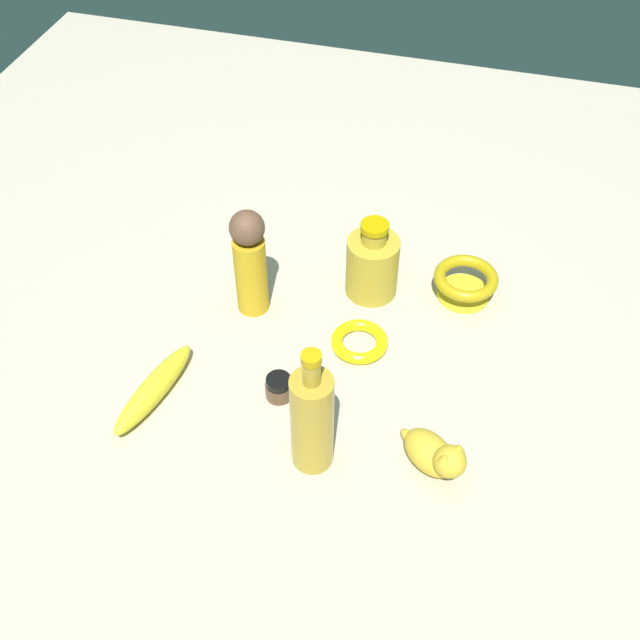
# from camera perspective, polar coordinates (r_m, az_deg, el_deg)

# --- Properties ---
(ground) EXTENTS (2.00, 2.00, 0.00)m
(ground) POSITION_cam_1_polar(r_m,az_deg,el_deg) (1.33, 0.00, -1.62)
(ground) COLOR #BCB29E
(nail_polish_jar) EXTENTS (0.04, 0.04, 0.04)m
(nail_polish_jar) POSITION_cam_1_polar(r_m,az_deg,el_deg) (1.24, -3.00, -4.89)
(nail_polish_jar) COLOR brown
(nail_polish_jar) RESTS_ON ground
(bangle) EXTENTS (0.10, 0.10, 0.02)m
(bangle) POSITION_cam_1_polar(r_m,az_deg,el_deg) (1.32, 2.88, -1.57)
(bangle) COLOR yellow
(bangle) RESTS_ON ground
(person_figure_adult) EXTENTS (0.08, 0.08, 0.21)m
(person_figure_adult) POSITION_cam_1_polar(r_m,az_deg,el_deg) (1.32, -5.11, 4.26)
(person_figure_adult) COLOR gold
(person_figure_adult) RESTS_ON ground
(bottle_tall) EXTENTS (0.06, 0.06, 0.23)m
(bottle_tall) POSITION_cam_1_polar(r_m,az_deg,el_deg) (1.11, -0.58, -7.22)
(bottle_tall) COLOR gold
(bottle_tall) RESTS_ON ground
(bottle_short) EXTENTS (0.09, 0.09, 0.15)m
(bottle_short) POSITION_cam_1_polar(r_m,az_deg,el_deg) (1.38, 3.82, 4.05)
(bottle_short) COLOR gold
(bottle_short) RESTS_ON ground
(bowl) EXTENTS (0.11, 0.11, 0.05)m
(bowl) POSITION_cam_1_polar(r_m,az_deg,el_deg) (1.41, 10.49, 2.73)
(bowl) COLOR yellow
(bowl) RESTS_ON ground
(banana) EXTENTS (0.08, 0.20, 0.04)m
(banana) POSITION_cam_1_polar(r_m,az_deg,el_deg) (1.27, -11.97, -4.90)
(banana) COLOR yellow
(banana) RESTS_ON ground
(cat_figurine) EXTENTS (0.11, 0.10, 0.08)m
(cat_figurine) POSITION_cam_1_polar(r_m,az_deg,el_deg) (1.16, 8.36, -9.63)
(cat_figurine) COLOR gold
(cat_figurine) RESTS_ON ground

